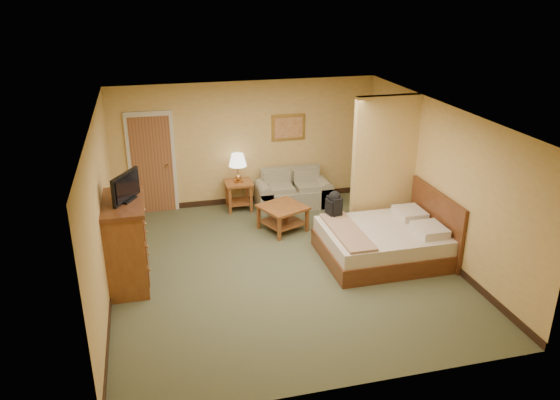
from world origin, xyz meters
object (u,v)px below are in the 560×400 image
object	(u,v)px
loveseat	(293,194)
dresser	(125,242)
coffee_table	(283,213)
bed	(387,241)

from	to	relation	value
loveseat	dresser	size ratio (longest dim) A/B	1.12
loveseat	coffee_table	world-z (taller)	loveseat
dresser	bed	world-z (taller)	dresser
coffee_table	bed	world-z (taller)	bed
loveseat	dresser	distance (m)	4.19
coffee_table	dresser	size ratio (longest dim) A/B	0.72
loveseat	dresser	world-z (taller)	dresser
loveseat	coffee_table	xyz separation A→B (m)	(-0.52, -1.15, 0.10)
coffee_table	bed	size ratio (longest dim) A/B	0.49
loveseat	coffee_table	bearing A→B (deg)	-114.39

